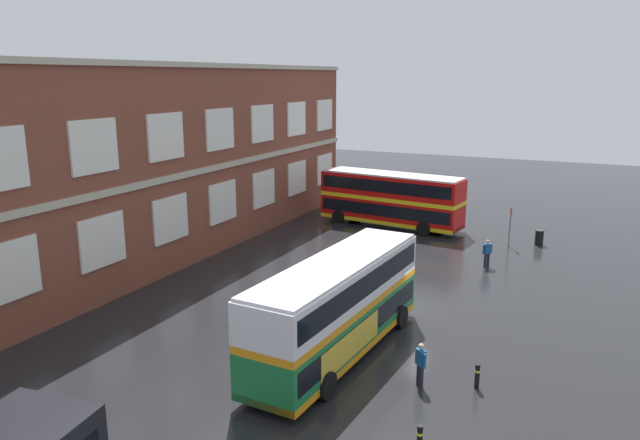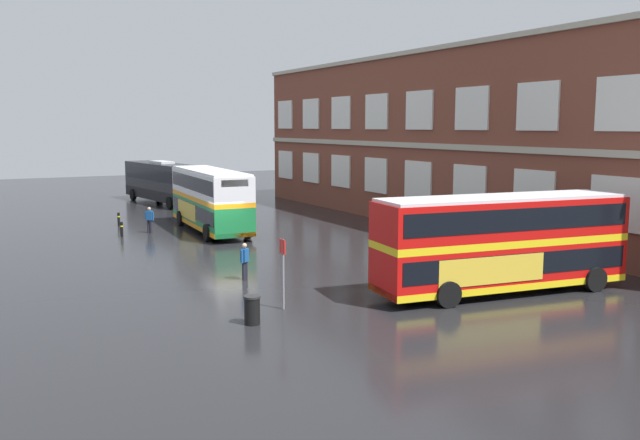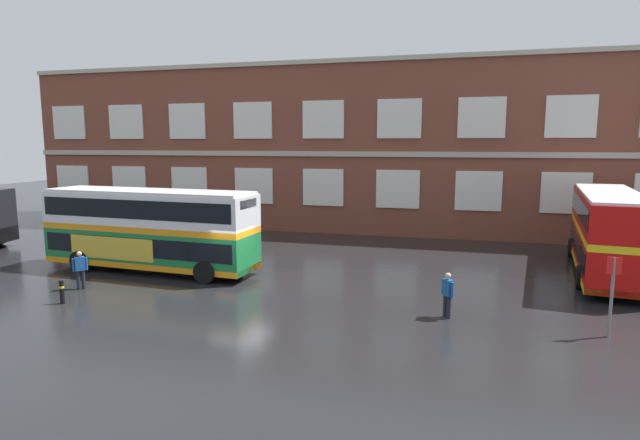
{
  "view_description": "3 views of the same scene",
  "coord_description": "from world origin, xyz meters",
  "px_view_note": "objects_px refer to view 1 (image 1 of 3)",
  "views": [
    {
      "loc": [
        -26.34,
        -8.0,
        11.25
      ],
      "look_at": [
        1.23,
        5.02,
        3.89
      ],
      "focal_mm": 33.63,
      "sensor_mm": 36.0,
      "label": 1
    },
    {
      "loc": [
        37.08,
        -13.5,
        6.93
      ],
      "look_at": [
        2.41,
        5.16,
        1.42
      ],
      "focal_mm": 37.82,
      "sensor_mm": 36.0,
      "label": 2
    },
    {
      "loc": [
        9.56,
        -21.36,
        6.36
      ],
      "look_at": [
        2.24,
        5.33,
        2.27
      ],
      "focal_mm": 29.27,
      "sensor_mm": 36.0,
      "label": 3
    }
  ],
  "objects_px": {
    "double_decker_near": "(338,306)",
    "double_decker_middle": "(391,199)",
    "bus_stand_flag": "(510,223)",
    "safety_bollard_east": "(477,376)",
    "station_litter_bin": "(539,237)",
    "second_passenger": "(421,363)",
    "safety_bollard_west": "(420,439)",
    "waiting_passenger": "(487,252)"
  },
  "relations": [
    {
      "from": "bus_stand_flag",
      "to": "safety_bollard_east",
      "type": "distance_m",
      "value": 20.23
    },
    {
      "from": "double_decker_middle",
      "to": "waiting_passenger",
      "type": "relative_size",
      "value": 6.61
    },
    {
      "from": "double_decker_near",
      "to": "bus_stand_flag",
      "type": "distance_m",
      "value": 20.22
    },
    {
      "from": "double_decker_near",
      "to": "second_passenger",
      "type": "distance_m",
      "value": 4.13
    },
    {
      "from": "waiting_passenger",
      "to": "safety_bollard_east",
      "type": "height_order",
      "value": "waiting_passenger"
    },
    {
      "from": "waiting_passenger",
      "to": "second_passenger",
      "type": "xyz_separation_m",
      "value": [
        -15.62,
        -0.36,
        0.0
      ]
    },
    {
      "from": "double_decker_middle",
      "to": "safety_bollard_west",
      "type": "height_order",
      "value": "double_decker_middle"
    },
    {
      "from": "double_decker_middle",
      "to": "station_litter_bin",
      "type": "bearing_deg",
      "value": -93.6
    },
    {
      "from": "waiting_passenger",
      "to": "safety_bollard_east",
      "type": "xyz_separation_m",
      "value": [
        -14.88,
        -2.31,
        -0.44
      ]
    },
    {
      "from": "waiting_passenger",
      "to": "station_litter_bin",
      "type": "relative_size",
      "value": 1.65
    },
    {
      "from": "double_decker_near",
      "to": "safety_bollard_east",
      "type": "height_order",
      "value": "double_decker_near"
    },
    {
      "from": "second_passenger",
      "to": "safety_bollard_east",
      "type": "bearing_deg",
      "value": -69.43
    },
    {
      "from": "double_decker_near",
      "to": "safety_bollard_east",
      "type": "distance_m",
      "value": 6.0
    },
    {
      "from": "double_decker_near",
      "to": "safety_bollard_west",
      "type": "distance_m",
      "value": 7.27
    },
    {
      "from": "double_decker_near",
      "to": "waiting_passenger",
      "type": "height_order",
      "value": "double_decker_near"
    },
    {
      "from": "double_decker_near",
      "to": "safety_bollard_west",
      "type": "relative_size",
      "value": 11.73
    },
    {
      "from": "station_litter_bin",
      "to": "bus_stand_flag",
      "type": "bearing_deg",
      "value": 125.33
    },
    {
      "from": "double_decker_near",
      "to": "double_decker_middle",
      "type": "relative_size",
      "value": 0.99
    },
    {
      "from": "second_passenger",
      "to": "waiting_passenger",
      "type": "bearing_deg",
      "value": 1.31
    },
    {
      "from": "double_decker_near",
      "to": "double_decker_middle",
      "type": "distance_m",
      "value": 22.38
    },
    {
      "from": "bus_stand_flag",
      "to": "double_decker_near",
      "type": "bearing_deg",
      "value": 168.61
    },
    {
      "from": "station_litter_bin",
      "to": "safety_bollard_west",
      "type": "distance_m",
      "value": 26.17
    },
    {
      "from": "double_decker_near",
      "to": "bus_stand_flag",
      "type": "height_order",
      "value": "double_decker_near"
    },
    {
      "from": "double_decker_near",
      "to": "waiting_passenger",
      "type": "bearing_deg",
      "value": -13.3
    },
    {
      "from": "safety_bollard_west",
      "to": "safety_bollard_east",
      "type": "bearing_deg",
      "value": -9.64
    },
    {
      "from": "safety_bollard_east",
      "to": "double_decker_middle",
      "type": "bearing_deg",
      "value": 26.22
    },
    {
      "from": "double_decker_middle",
      "to": "station_litter_bin",
      "type": "height_order",
      "value": "double_decker_middle"
    },
    {
      "from": "double_decker_near",
      "to": "safety_bollard_west",
      "type": "height_order",
      "value": "double_decker_near"
    },
    {
      "from": "waiting_passenger",
      "to": "station_litter_bin",
      "type": "height_order",
      "value": "waiting_passenger"
    },
    {
      "from": "second_passenger",
      "to": "safety_bollard_east",
      "type": "distance_m",
      "value": 2.13
    },
    {
      "from": "double_decker_middle",
      "to": "safety_bollard_east",
      "type": "distance_m",
      "value": 24.68
    },
    {
      "from": "double_decker_near",
      "to": "double_decker_middle",
      "type": "xyz_separation_m",
      "value": [
        21.79,
        5.12,
        0.0
      ]
    },
    {
      "from": "station_litter_bin",
      "to": "waiting_passenger",
      "type": "bearing_deg",
      "value": 160.13
    },
    {
      "from": "double_decker_middle",
      "to": "bus_stand_flag",
      "type": "xyz_separation_m",
      "value": [
        -1.97,
        -9.11,
        -0.51
      ]
    },
    {
      "from": "double_decker_near",
      "to": "bus_stand_flag",
      "type": "xyz_separation_m",
      "value": [
        19.82,
        -3.99,
        -0.51
      ]
    },
    {
      "from": "station_litter_bin",
      "to": "safety_bollard_west",
      "type": "xyz_separation_m",
      "value": [
        -26.16,
        0.85,
        -0.03
      ]
    },
    {
      "from": "station_litter_bin",
      "to": "safety_bollard_east",
      "type": "bearing_deg",
      "value": 179.88
    },
    {
      "from": "bus_stand_flag",
      "to": "second_passenger",
      "type": "bearing_deg",
      "value": 179.48
    },
    {
      "from": "double_decker_near",
      "to": "second_passenger",
      "type": "bearing_deg",
      "value": -105.26
    },
    {
      "from": "second_passenger",
      "to": "safety_bollard_west",
      "type": "relative_size",
      "value": 1.79
    },
    {
      "from": "second_passenger",
      "to": "station_litter_bin",
      "type": "distance_m",
      "value": 22.23
    },
    {
      "from": "waiting_passenger",
      "to": "bus_stand_flag",
      "type": "height_order",
      "value": "bus_stand_flag"
    }
  ]
}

